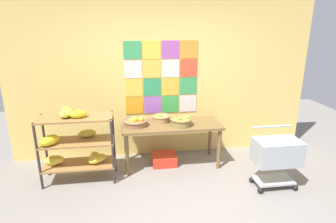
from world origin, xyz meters
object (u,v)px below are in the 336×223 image
(banana_shelf_unit, at_px, (75,141))
(shopping_cart, at_px, (277,154))
(fruit_basket_left, at_px, (181,121))
(fruit_basket_centre, at_px, (135,122))
(display_table, at_px, (172,129))
(fruit_basket_back_left, at_px, (161,118))
(produce_crate_under_table, at_px, (164,159))

(banana_shelf_unit, bearing_deg, shopping_cart, -12.18)
(fruit_basket_left, height_order, fruit_basket_centre, fruit_basket_centre)
(banana_shelf_unit, distance_m, shopping_cart, 2.87)
(display_table, xyz_separation_m, fruit_basket_centre, (-0.57, -0.00, 0.15))
(fruit_basket_left, bearing_deg, display_table, 146.85)
(fruit_basket_left, distance_m, fruit_basket_centre, 0.71)
(fruit_basket_left, xyz_separation_m, shopping_cart, (1.21, -0.78, -0.27))
(display_table, bearing_deg, banana_shelf_unit, -169.52)
(display_table, height_order, shopping_cart, shopping_cart)
(fruit_basket_centre, relative_size, shopping_cart, 0.45)
(display_table, bearing_deg, shopping_cart, -33.04)
(display_table, bearing_deg, fruit_basket_centre, -179.80)
(shopping_cart, bearing_deg, fruit_basket_centre, 143.24)
(display_table, xyz_separation_m, fruit_basket_left, (0.14, -0.09, 0.16))
(fruit_basket_back_left, height_order, produce_crate_under_table, fruit_basket_back_left)
(produce_crate_under_table, bearing_deg, fruit_basket_left, -22.74)
(fruit_basket_back_left, bearing_deg, display_table, -40.33)
(fruit_basket_centre, bearing_deg, fruit_basket_left, -6.99)
(banana_shelf_unit, relative_size, fruit_basket_left, 3.24)
(banana_shelf_unit, xyz_separation_m, produce_crate_under_table, (1.34, 0.29, -0.53))
(fruit_basket_centre, bearing_deg, fruit_basket_back_left, 17.37)
(fruit_basket_centre, relative_size, produce_crate_under_table, 0.97)
(fruit_basket_centre, xyz_separation_m, produce_crate_under_table, (0.45, 0.02, -0.69))
(shopping_cart, bearing_deg, banana_shelf_unit, 155.52)
(banana_shelf_unit, distance_m, fruit_basket_left, 1.61)
(banana_shelf_unit, bearing_deg, produce_crate_under_table, 12.17)
(display_table, height_order, produce_crate_under_table, display_table)
(banana_shelf_unit, bearing_deg, fruit_basket_back_left, 17.01)
(fruit_basket_back_left, height_order, fruit_basket_left, fruit_basket_left)
(fruit_basket_centre, distance_m, produce_crate_under_table, 0.83)
(fruit_basket_back_left, distance_m, shopping_cart, 1.82)
(display_table, relative_size, fruit_basket_centre, 4.10)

